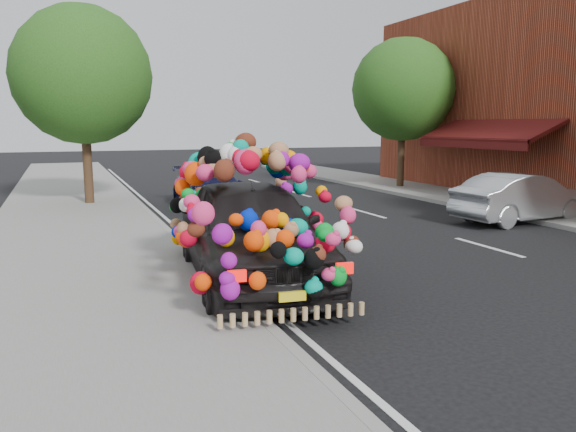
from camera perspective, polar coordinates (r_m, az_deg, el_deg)
name	(u,v)px	position (r m, az deg, el deg)	size (l,w,h in m)	color
ground	(334,263)	(10.47, 4.66, -4.78)	(100.00, 100.00, 0.00)	black
sidewalk	(88,284)	(9.40, -19.63, -6.55)	(4.00, 60.00, 0.12)	gray
kerb	(210,272)	(9.66, -7.95, -5.65)	(0.15, 60.00, 0.13)	gray
footpath_far	(541,212)	(17.76, 24.33, 0.40)	(3.00, 40.00, 0.12)	gray
lane_markings	(488,247)	(12.48, 19.62, -2.99)	(6.00, 50.00, 0.01)	silver
tree_near_sidewalk	(83,75)	(18.64, -20.15, 13.27)	(4.20, 4.20, 6.13)	#332114
tree_far_b	(403,90)	(22.89, 11.60, 12.45)	(4.00, 4.00, 5.90)	#332114
plush_art_car	(250,208)	(9.05, -3.88, 0.78)	(2.91, 5.35, 2.33)	black
navy_sedan	(211,189)	(17.23, -7.82, 2.74)	(1.71, 4.22, 1.22)	black
silver_hatchback	(522,198)	(15.96, 22.65, 1.73)	(1.36, 3.91, 1.29)	#A6A9AE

